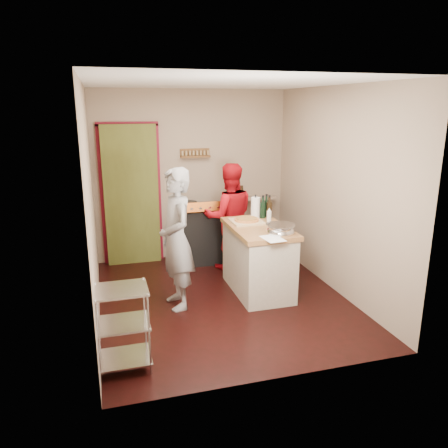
% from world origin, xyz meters
% --- Properties ---
extents(floor, '(3.50, 3.50, 0.00)m').
position_xyz_m(floor, '(0.00, 0.00, 0.00)').
color(floor, black).
rests_on(floor, ground).
extents(back_wall, '(3.00, 0.44, 2.60)m').
position_xyz_m(back_wall, '(-0.64, 1.78, 1.13)').
color(back_wall, gray).
rests_on(back_wall, ground).
extents(left_wall, '(0.04, 3.50, 2.60)m').
position_xyz_m(left_wall, '(-1.50, 0.00, 1.30)').
color(left_wall, gray).
rests_on(left_wall, ground).
extents(right_wall, '(0.04, 3.50, 2.60)m').
position_xyz_m(right_wall, '(1.50, 0.00, 1.30)').
color(right_wall, gray).
rests_on(right_wall, ground).
extents(ceiling, '(3.00, 3.50, 0.02)m').
position_xyz_m(ceiling, '(0.00, 0.00, 2.61)').
color(ceiling, white).
rests_on(ceiling, back_wall).
extents(stove, '(0.60, 0.63, 1.00)m').
position_xyz_m(stove, '(0.05, 1.42, 0.45)').
color(stove, black).
rests_on(stove, ground).
extents(wire_shelving, '(0.48, 0.40, 0.80)m').
position_xyz_m(wire_shelving, '(-1.28, -1.20, 0.44)').
color(wire_shelving, silver).
rests_on(wire_shelving, ground).
extents(island, '(0.69, 1.29, 1.19)m').
position_xyz_m(island, '(0.51, 0.10, 0.47)').
color(island, beige).
rests_on(island, ground).
extents(person_stripe, '(0.48, 0.66, 1.68)m').
position_xyz_m(person_stripe, '(-0.57, -0.04, 0.84)').
color(person_stripe, '#AEAFB3').
rests_on(person_stripe, ground).
extents(person_red, '(0.81, 0.66, 1.57)m').
position_xyz_m(person_red, '(0.40, 1.04, 0.78)').
color(person_red, '#B30B15').
rests_on(person_red, ground).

